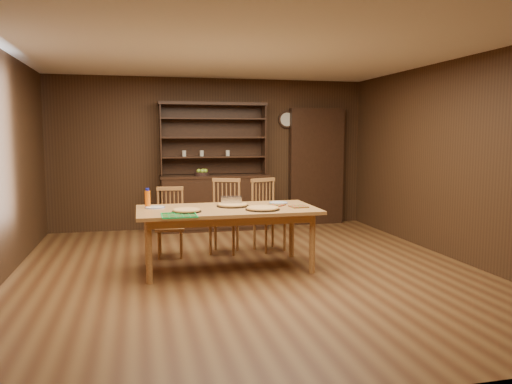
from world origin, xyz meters
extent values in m
plane|color=brown|center=(0.00, 0.00, 0.00)|extent=(6.00, 6.00, 0.00)
plane|color=white|center=(0.00, 0.00, 2.60)|extent=(6.00, 6.00, 0.00)
plane|color=#362111|center=(0.00, 3.00, 1.30)|extent=(5.50, 0.00, 5.50)
plane|color=#362111|center=(0.00, -3.00, 1.30)|extent=(5.50, 0.00, 5.50)
plane|color=#362111|center=(2.75, 0.00, 1.30)|extent=(0.00, 6.00, 6.00)
cube|color=black|center=(0.00, 2.74, 0.45)|extent=(1.80, 0.50, 0.90)
cube|color=black|center=(0.00, 2.74, 0.92)|extent=(1.84, 0.52, 0.04)
cube|color=black|center=(0.00, 2.97, 1.55)|extent=(1.80, 0.02, 1.20)
cube|color=black|center=(-0.89, 2.82, 1.55)|extent=(0.02, 0.32, 1.20)
cube|color=black|center=(0.89, 2.82, 1.55)|extent=(0.02, 0.32, 1.20)
cube|color=black|center=(0.00, 2.82, 2.15)|extent=(1.84, 0.34, 0.05)
cylinder|color=#AFA894|center=(-0.50, 2.82, 1.31)|extent=(0.07, 0.07, 0.10)
cylinder|color=#AFA894|center=(-0.20, 2.82, 1.31)|extent=(0.07, 0.07, 0.10)
cube|color=black|center=(1.90, 2.90, 1.05)|extent=(1.00, 0.18, 2.10)
cylinder|color=black|center=(1.35, 2.96, 1.90)|extent=(0.30, 0.04, 0.30)
cylinder|color=beige|center=(1.35, 2.94, 1.90)|extent=(0.24, 0.01, 0.24)
cube|color=#C08A42|center=(-0.23, 0.16, 0.73)|extent=(2.14, 1.07, 0.04)
cylinder|color=#C08A42|center=(-1.17, -0.25, 0.35)|extent=(0.07, 0.07, 0.71)
cylinder|color=#C08A42|center=(-1.17, 0.57, 0.35)|extent=(0.07, 0.07, 0.71)
cylinder|color=#C08A42|center=(0.71, -0.25, 0.35)|extent=(0.07, 0.07, 0.71)
cylinder|color=#C08A42|center=(0.71, 0.57, 0.35)|extent=(0.07, 0.07, 0.71)
cube|color=#9E6636|center=(-0.87, 0.95, 0.39)|extent=(0.42, 0.40, 0.04)
cylinder|color=#9E6636|center=(-1.03, 0.83, 0.18)|extent=(0.03, 0.03, 0.37)
cylinder|color=#9E6636|center=(-1.00, 1.10, 0.18)|extent=(0.03, 0.03, 0.37)
cylinder|color=#9E6636|center=(-0.74, 0.80, 0.18)|extent=(0.03, 0.03, 0.37)
cylinder|color=#9E6636|center=(-0.71, 1.07, 0.18)|extent=(0.03, 0.03, 0.37)
cube|color=#9E6636|center=(-0.85, 1.10, 0.90)|extent=(0.36, 0.07, 0.05)
cube|color=#9E6636|center=(-0.13, 1.00, 0.43)|extent=(0.54, 0.53, 0.04)
cylinder|color=#9E6636|center=(-0.33, 0.92, 0.20)|extent=(0.04, 0.04, 0.41)
cylinder|color=#9E6636|center=(-0.22, 1.20, 0.20)|extent=(0.04, 0.04, 0.41)
cylinder|color=#9E6636|center=(-0.04, 0.80, 0.20)|extent=(0.04, 0.04, 0.41)
cylinder|color=#9E6636|center=(0.07, 1.08, 0.20)|extent=(0.04, 0.04, 0.41)
cube|color=#9E6636|center=(-0.07, 1.16, 1.00)|extent=(0.38, 0.18, 0.05)
cube|color=#9E6636|center=(0.52, 1.01, 0.42)|extent=(0.52, 0.51, 0.04)
cylinder|color=#9E6636|center=(0.42, 0.82, 0.20)|extent=(0.04, 0.04, 0.40)
cylinder|color=#9E6636|center=(0.32, 1.10, 0.20)|extent=(0.04, 0.04, 0.40)
cylinder|color=#9E6636|center=(0.72, 0.92, 0.20)|extent=(0.04, 0.04, 0.40)
cylinder|color=#9E6636|center=(0.62, 1.20, 0.20)|extent=(0.04, 0.04, 0.40)
cube|color=#9E6636|center=(0.46, 1.17, 0.99)|extent=(0.38, 0.16, 0.05)
cylinder|color=black|center=(-0.74, -0.03, 0.76)|extent=(0.34, 0.34, 0.01)
cylinder|color=#E4B361|center=(-0.74, -0.03, 0.77)|extent=(0.31, 0.31, 0.02)
torus|color=gold|center=(-0.74, -0.03, 0.77)|extent=(0.32, 0.32, 0.03)
cylinder|color=black|center=(0.15, -0.08, 0.76)|extent=(0.41, 0.41, 0.01)
cylinder|color=#E4B361|center=(0.15, -0.08, 0.77)|extent=(0.38, 0.38, 0.02)
torus|color=gold|center=(0.15, -0.08, 0.77)|extent=(0.38, 0.38, 0.03)
cylinder|color=black|center=(-0.14, 0.29, 0.76)|extent=(0.40, 0.40, 0.01)
cylinder|color=#E4B361|center=(-0.14, 0.29, 0.77)|extent=(0.36, 0.36, 0.02)
torus|color=gold|center=(-0.14, 0.29, 0.77)|extent=(0.37, 0.37, 0.03)
cylinder|color=white|center=(-1.08, 0.36, 0.76)|extent=(0.24, 0.24, 0.01)
torus|color=navy|center=(-1.08, 0.36, 0.76)|extent=(0.24, 0.24, 0.01)
cylinder|color=white|center=(0.48, 0.41, 0.76)|extent=(0.24, 0.24, 0.01)
torus|color=navy|center=(0.48, 0.41, 0.76)|extent=(0.24, 0.24, 0.01)
cube|color=white|center=(-0.13, 0.44, 0.80)|extent=(0.28, 0.22, 0.10)
cylinder|color=orange|center=(-1.16, 0.44, 0.85)|extent=(0.07, 0.07, 0.20)
cylinder|color=#13199B|center=(-1.16, 0.44, 0.97)|extent=(0.04, 0.04, 0.03)
cube|color=red|center=(0.63, 0.04, 0.76)|extent=(0.21, 0.21, 0.01)
cube|color=red|center=(0.40, 0.24, 0.76)|extent=(0.26, 0.26, 0.01)
cylinder|color=black|center=(-0.22, 2.69, 0.97)|extent=(0.26, 0.26, 0.06)
sphere|color=#8AA92D|center=(-0.27, 2.69, 1.02)|extent=(0.08, 0.08, 0.08)
sphere|color=#8AA92D|center=(-0.19, 2.72, 1.02)|extent=(0.08, 0.08, 0.08)
sphere|color=#8AA92D|center=(-0.22, 2.64, 1.02)|extent=(0.08, 0.08, 0.08)
sphere|color=#8AA92D|center=(-0.16, 2.67, 1.02)|extent=(0.08, 0.08, 0.08)
camera|label=1|loc=(-1.27, -5.69, 1.63)|focal=35.00mm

